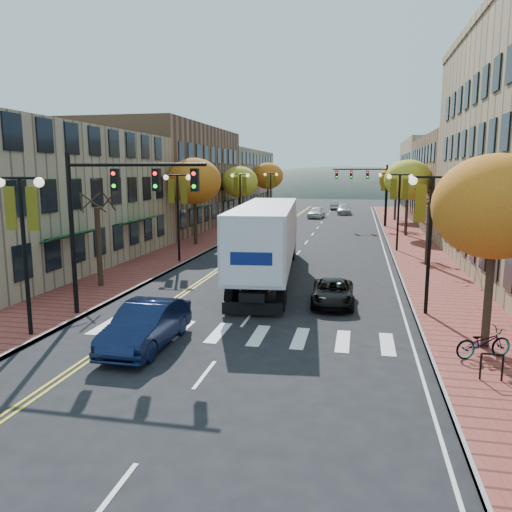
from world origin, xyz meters
The scene contains 32 objects.
ground centered at (0.00, 0.00, 0.00)m, with size 200.00×200.00×0.00m, color black.
sidewalk_left centered at (-9.00, 32.50, 0.07)m, with size 4.00×85.00×0.15m, color brown.
sidewalk_right centered at (9.00, 32.50, 0.07)m, with size 4.00×85.00×0.15m, color brown.
building_left_near centered at (-17.00, 13.00, 4.50)m, with size 12.00×22.00×9.00m, color #9E8966.
building_left_mid centered at (-17.00, 36.00, 5.50)m, with size 12.00×24.00×11.00m, color brown.
building_left_far centered at (-17.00, 61.00, 4.75)m, with size 12.00×26.00×9.50m, color #9E8966.
building_right_mid centered at (18.50, 42.00, 5.00)m, with size 15.00×24.00×10.00m, color brown.
building_right_far centered at (18.50, 64.00, 5.50)m, with size 15.00×20.00×11.00m, color #9E8966.
tree_left_a centered at (-9.00, 8.00, 2.25)m, with size 0.28×0.28×4.20m.
tree_left_b centered at (-9.00, 24.00, 5.45)m, with size 4.48×4.48×7.21m.
tree_left_c centered at (-9.00, 40.00, 5.05)m, with size 4.16×4.16×6.69m.
tree_left_d centered at (-9.00, 58.00, 5.60)m, with size 4.61×4.61×7.42m.
tree_right_a centered at (9.00, 2.00, 5.05)m, with size 4.16×4.16×6.69m.
tree_right_b centered at (9.00, 18.00, 2.25)m, with size 0.28×0.28×4.20m.
tree_right_c centered at (9.00, 34.00, 5.45)m, with size 4.48×4.48×7.21m.
tree_right_d centered at (9.00, 50.00, 5.29)m, with size 4.35×4.35×7.00m.
lamp_left_a centered at (-7.50, 0.00, 4.29)m, with size 1.96×0.36×6.05m.
lamp_left_b centered at (-7.50, 16.00, 4.29)m, with size 1.96×0.36×6.05m.
lamp_left_c centered at (-7.50, 34.00, 4.29)m, with size 1.96×0.36×6.05m.
lamp_left_d centered at (-7.50, 52.00, 4.29)m, with size 1.96×0.36×6.05m.
lamp_right_a centered at (7.50, 6.00, 4.29)m, with size 1.96×0.36×6.05m.
lamp_right_b centered at (7.50, 24.00, 4.29)m, with size 1.96×0.36×6.05m.
lamp_right_c centered at (7.50, 42.00, 4.29)m, with size 1.96×0.36×6.05m.
traffic_mast_near centered at (-5.48, 3.00, 4.92)m, with size 6.10×0.35×7.00m.
traffic_mast_far centered at (5.48, 42.00, 4.92)m, with size 6.10×0.34×7.00m.
semi_truck centered at (-0.64, 12.55, 2.58)m, with size 4.50×17.87×4.42m.
navy_sedan centered at (-2.79, -0.02, 0.81)m, with size 1.71×4.89×1.61m, color #0D1635.
black_suv centered at (3.44, 7.16, 0.59)m, with size 1.94×4.21×1.17m, color black.
car_far_white centered at (-1.17, 52.09, 0.77)m, with size 1.82×4.51×1.54m, color white.
car_far_silver centered at (2.29, 59.12, 0.73)m, with size 2.04×5.03×1.46m, color #B4B4BC.
car_far_oncoming centered at (0.50, 67.88, 0.64)m, with size 1.36×3.91×1.29m, color #A1A2A9.
bicycle centered at (8.68, 0.87, 0.67)m, with size 0.68×1.96×1.03m, color gray.
Camera 1 is at (4.53, -16.02, 6.22)m, focal length 35.00 mm.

